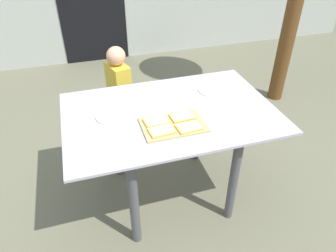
% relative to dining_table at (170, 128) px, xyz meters
% --- Properties ---
extents(ground_plane, '(16.00, 16.00, 0.00)m').
position_rel_dining_table_xyz_m(ground_plane, '(0.00, 0.00, -0.64)').
color(ground_plane, '#686650').
extents(dining_table, '(1.41, 0.93, 0.78)m').
position_rel_dining_table_xyz_m(dining_table, '(0.00, 0.00, 0.00)').
color(dining_table, '#B4ABBB').
rests_on(dining_table, ground).
extents(cutting_board, '(0.39, 0.26, 0.01)m').
position_rel_dining_table_xyz_m(cutting_board, '(-0.03, -0.16, 0.15)').
color(cutting_board, tan).
rests_on(cutting_board, dining_table).
extents(pizza_slice_near_left, '(0.16, 0.12, 0.02)m').
position_rel_dining_table_xyz_m(pizza_slice_near_left, '(-0.12, -0.22, 0.16)').
color(pizza_slice_near_left, gold).
rests_on(pizza_slice_near_left, cutting_board).
extents(pizza_slice_far_left, '(0.16, 0.12, 0.02)m').
position_rel_dining_table_xyz_m(pizza_slice_far_left, '(-0.13, -0.11, 0.16)').
color(pizza_slice_far_left, gold).
rests_on(pizza_slice_far_left, cutting_board).
extents(pizza_slice_far_right, '(0.16, 0.11, 0.02)m').
position_rel_dining_table_xyz_m(pizza_slice_far_right, '(0.05, -0.11, 0.16)').
color(pizza_slice_far_right, gold).
rests_on(pizza_slice_far_right, cutting_board).
extents(pizza_slice_near_right, '(0.16, 0.12, 0.02)m').
position_rel_dining_table_xyz_m(pizza_slice_near_right, '(0.05, -0.23, 0.16)').
color(pizza_slice_near_right, gold).
rests_on(pizza_slice_near_right, cutting_board).
extents(plate_white_left, '(0.23, 0.23, 0.01)m').
position_rel_dining_table_xyz_m(plate_white_left, '(-0.37, 0.06, 0.14)').
color(plate_white_left, white).
rests_on(plate_white_left, dining_table).
extents(plate_white_right, '(0.23, 0.23, 0.01)m').
position_rel_dining_table_xyz_m(plate_white_right, '(0.40, 0.18, 0.14)').
color(plate_white_right, white).
rests_on(plate_white_right, dining_table).
extents(child_left, '(0.20, 0.27, 0.97)m').
position_rel_dining_table_xyz_m(child_left, '(-0.23, 0.78, -0.09)').
color(child_left, navy).
rests_on(child_left, ground).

